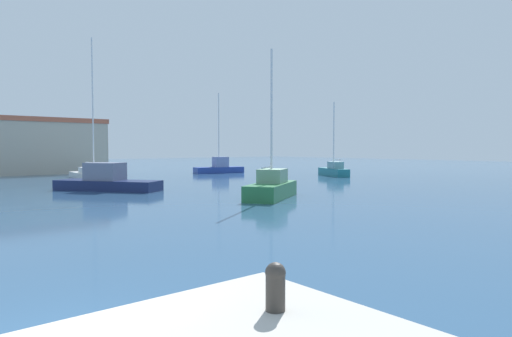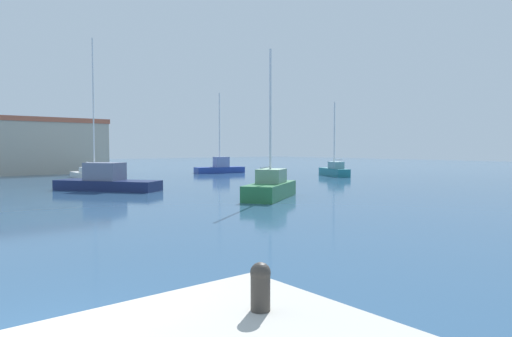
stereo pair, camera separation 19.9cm
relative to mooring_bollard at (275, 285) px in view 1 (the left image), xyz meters
name	(u,v)px [view 1 (the left image)]	position (x,y,z in m)	size (l,w,h in m)	color
water	(197,188)	(13.12, 22.58, -1.22)	(160.00, 160.00, 0.00)	#2D5175
mooring_bollard	(275,285)	(0.00, 0.00, 0.00)	(0.24, 0.24, 0.56)	#38332D
sailboat_white_near_pier	(94,174)	(10.74, 35.89, -0.79)	(3.35, 8.53, 12.45)	white
sailboat_blue_distant_east	(219,167)	(24.84, 36.57, -0.58)	(5.70, 2.64, 8.80)	#233D93
sailboat_green_far_right	(272,187)	(12.88, 14.49, -0.60)	(5.18, 4.13, 8.15)	#28703D
motorboat_navy_center_channel	(107,181)	(7.61, 24.68, -0.60)	(5.57, 6.86, 1.81)	#19234C
sailboat_teal_inner_mooring	(334,170)	(30.34, 24.85, -0.64)	(2.97, 4.64, 7.27)	#1E707A
yacht_club	(46,146)	(10.26, 49.14, 1.76)	(11.03, 8.43, 5.95)	#B2A893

